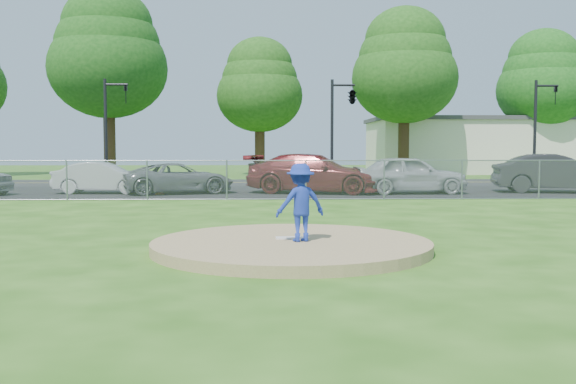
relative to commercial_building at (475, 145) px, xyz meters
name	(u,v)px	position (x,y,z in m)	size (l,w,h in m)	color
ground	(281,205)	(-16.00, -28.00, -2.16)	(120.00, 120.00, 0.00)	#255412
pitchers_mound	(291,245)	(-16.00, -38.00, -2.06)	(5.40, 5.40, 0.20)	#997F54
pitching_rubber	(291,238)	(-16.00, -37.80, -1.94)	(0.60, 0.15, 0.04)	white
chain_link_fence	(280,180)	(-16.00, -26.00, -1.41)	(40.00, 0.06, 1.50)	gray
parking_lot	(278,192)	(-16.00, -21.50, -2.15)	(50.00, 8.00, 0.01)	black
street	(276,182)	(-16.00, -14.00, -2.16)	(60.00, 7.00, 0.01)	black
commercial_building	(475,145)	(0.00, 0.00, 0.00)	(16.40, 9.40, 4.30)	beige
tree_left	(108,53)	(-27.00, -7.00, 6.08)	(7.84, 7.84, 12.53)	#372314
tree_center	(260,85)	(-17.00, -4.00, 4.31)	(6.16, 6.16, 9.84)	#3D2316
tree_right	(405,65)	(-7.00, -6.00, 5.49)	(7.28, 7.28, 11.63)	#342213
tree_far_right	(543,79)	(4.00, -3.00, 4.90)	(6.72, 6.72, 10.74)	#3C2416
traffic_signal_left	(110,121)	(-24.76, -16.00, 1.20)	(1.28, 0.20, 5.60)	black
traffic_signal_center	(350,98)	(-12.03, -16.00, 2.45)	(1.42, 2.48, 5.60)	black
traffic_signal_right	(539,122)	(-1.76, -16.00, 1.20)	(1.28, 0.20, 5.60)	black
pitcher	(300,202)	(-15.83, -38.12, -1.21)	(0.96, 0.55, 1.49)	#1C329B
traffic_cone	(159,187)	(-21.04, -23.06, -1.82)	(0.33, 0.33, 0.65)	#E34F0B
parked_car_white	(103,178)	(-23.58, -22.37, -1.47)	(1.44, 4.12, 1.36)	silver
parked_car_gray	(179,178)	(-20.28, -22.58, -1.49)	(2.17, 4.71, 1.31)	slate
parked_car_darkred	(314,173)	(-14.43, -22.51, -1.30)	(2.39, 5.88, 1.71)	maroon
parked_car_pearl	(410,174)	(-10.33, -22.90, -1.32)	(1.95, 4.85, 1.65)	#B6B8BA
parked_car_charcoal	(554,173)	(-3.81, -22.47, -1.30)	(1.79, 5.15, 1.70)	#29282B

